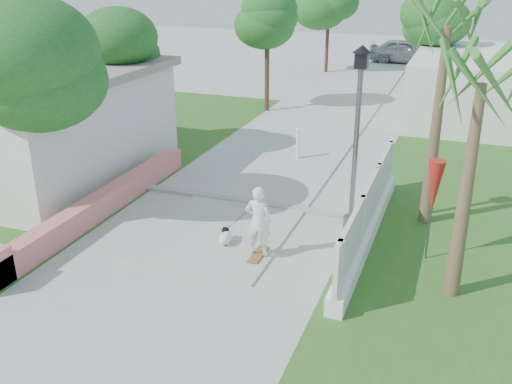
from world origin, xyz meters
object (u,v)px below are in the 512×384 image
at_px(patio_umbrella, 434,188).
at_px(dog, 225,237).
at_px(street_lamp, 357,133).
at_px(bollard, 298,143).
at_px(parked_car, 405,51).
at_px(skateboarder, 251,221).

relative_size(patio_umbrella, dog, 4.03).
bearing_deg(street_lamp, dog, -141.87).
height_order(bollard, patio_umbrella, patio_umbrella).
xyz_separation_m(patio_umbrella, parked_car, (-3.60, 26.12, -0.92)).
xyz_separation_m(street_lamp, patio_umbrella, (1.90, -1.00, -0.74)).
distance_m(street_lamp, patio_umbrella, 2.27).
xyz_separation_m(bollard, dog, (0.18, -6.48, -0.36)).
relative_size(patio_umbrella, parked_car, 0.51).
height_order(patio_umbrella, skateboarder, patio_umbrella).
relative_size(skateboarder, parked_car, 0.38).
relative_size(street_lamp, parked_car, 0.99).
bearing_deg(patio_umbrella, street_lamp, 152.24).
bearing_deg(bollard, patio_umbrella, -50.09).
distance_m(skateboarder, dog, 0.94).
relative_size(bollard, dog, 1.91).
distance_m(patio_umbrella, skateboarder, 4.00).
height_order(street_lamp, bollard, street_lamp).
bearing_deg(skateboarder, dog, -23.00).
relative_size(street_lamp, patio_umbrella, 1.93).
height_order(street_lamp, patio_umbrella, street_lamp).
distance_m(street_lamp, skateboarder, 3.25).
distance_m(dog, parked_car, 27.12).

